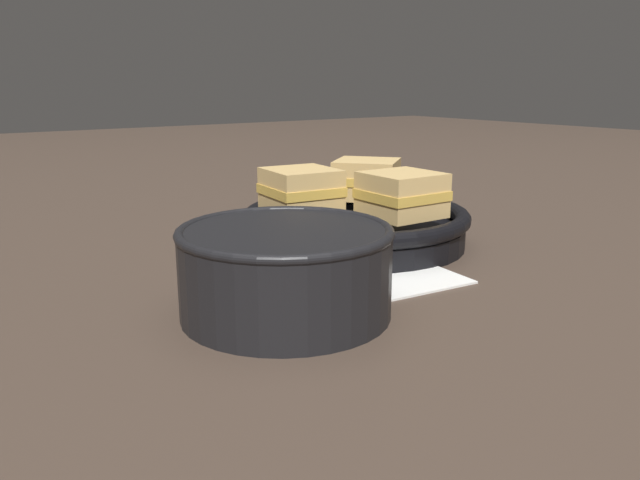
{
  "coord_description": "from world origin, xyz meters",
  "views": [
    {
      "loc": [
        0.44,
        -0.34,
        0.18
      ],
      "look_at": [
        -0.01,
        -0.02,
        0.04
      ],
      "focal_mm": 35.0,
      "sensor_mm": 36.0,
      "label": 1
    }
  ],
  "objects_px": {
    "soup_bowl": "(286,265)",
    "sandwich_far_left": "(301,190)",
    "spoon": "(342,264)",
    "skillet": "(356,225)",
    "sandwich_near_right": "(367,179)",
    "sandwich_near_left": "(402,195)"
  },
  "relations": [
    {
      "from": "soup_bowl",
      "to": "sandwich_far_left",
      "type": "xyz_separation_m",
      "value": [
        -0.16,
        0.12,
        0.02
      ]
    },
    {
      "from": "spoon",
      "to": "skillet",
      "type": "xyz_separation_m",
      "value": [
        -0.08,
        0.08,
        0.01
      ]
    },
    {
      "from": "soup_bowl",
      "to": "sandwich_far_left",
      "type": "height_order",
      "value": "sandwich_far_left"
    },
    {
      "from": "sandwich_far_left",
      "to": "skillet",
      "type": "bearing_deg",
      "value": 71.42
    },
    {
      "from": "soup_bowl",
      "to": "sandwich_near_right",
      "type": "relative_size",
      "value": 1.63
    },
    {
      "from": "skillet",
      "to": "sandwich_near_right",
      "type": "relative_size",
      "value": 3.08
    },
    {
      "from": "skillet",
      "to": "sandwich_near_right",
      "type": "height_order",
      "value": "sandwich_near_right"
    },
    {
      "from": "sandwich_near_left",
      "to": "sandwich_far_left",
      "type": "distance_m",
      "value": 0.11
    },
    {
      "from": "skillet",
      "to": "sandwich_near_right",
      "type": "bearing_deg",
      "value": 129.93
    },
    {
      "from": "sandwich_far_left",
      "to": "spoon",
      "type": "bearing_deg",
      "value": -10.92
    },
    {
      "from": "soup_bowl",
      "to": "skillet",
      "type": "xyz_separation_m",
      "value": [
        -0.14,
        0.18,
        -0.02
      ]
    },
    {
      "from": "soup_bowl",
      "to": "sandwich_near_right",
      "type": "height_order",
      "value": "sandwich_near_right"
    },
    {
      "from": "sandwich_far_left",
      "to": "sandwich_near_left",
      "type": "bearing_deg",
      "value": 39.83
    },
    {
      "from": "spoon",
      "to": "sandwich_far_left",
      "type": "relative_size",
      "value": 2.07
    },
    {
      "from": "sandwich_near_right",
      "to": "sandwich_far_left",
      "type": "distance_m",
      "value": 0.11
    },
    {
      "from": "spoon",
      "to": "sandwich_far_left",
      "type": "distance_m",
      "value": 0.12
    },
    {
      "from": "spoon",
      "to": "sandwich_near_right",
      "type": "xyz_separation_m",
      "value": [
        -0.12,
        0.13,
        0.06
      ]
    },
    {
      "from": "sandwich_near_left",
      "to": "sandwich_far_left",
      "type": "xyz_separation_m",
      "value": [
        -0.08,
        -0.07,
        0.0
      ]
    },
    {
      "from": "spoon",
      "to": "sandwich_near_left",
      "type": "bearing_deg",
      "value": 94.83
    },
    {
      "from": "soup_bowl",
      "to": "sandwich_near_right",
      "type": "distance_m",
      "value": 0.29
    },
    {
      "from": "skillet",
      "to": "sandwich_near_left",
      "type": "height_order",
      "value": "sandwich_near_left"
    },
    {
      "from": "soup_bowl",
      "to": "skillet",
      "type": "height_order",
      "value": "soup_bowl"
    }
  ]
}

